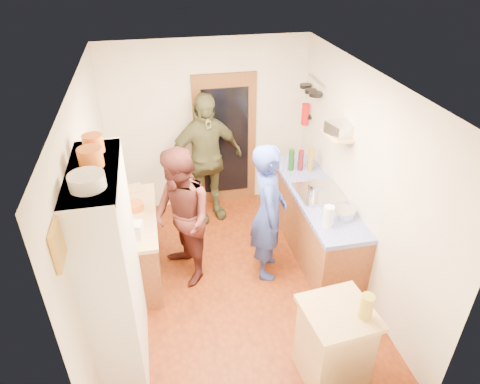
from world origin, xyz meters
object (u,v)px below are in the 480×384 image
object	(u,v)px
person_hob	(271,214)
person_back	(206,159)
hutch_body	(113,274)
person_left	(182,216)
right_counter_base	(313,222)
island_base	(333,346)

from	to	relation	value
person_hob	person_back	distance (m)	1.55
hutch_body	person_hob	world-z (taller)	hutch_body
person_left	person_back	size ratio (longest dim) A/B	0.90
right_counter_base	island_base	bearing A→B (deg)	-105.03
person_hob	person_left	bearing A→B (deg)	92.20
hutch_body	right_counter_base	distance (m)	2.90
hutch_body	person_left	xyz separation A→B (m)	(0.72, 1.12, -0.21)
hutch_body	island_base	bearing A→B (deg)	-19.39
hutch_body	right_counter_base	xyz separation A→B (m)	(2.50, 1.30, -0.68)
person_left	person_back	bearing A→B (deg)	141.10
hutch_body	person_back	world-z (taller)	hutch_body
hutch_body	right_counter_base	world-z (taller)	hutch_body
island_base	person_back	world-z (taller)	person_back
right_counter_base	person_back	xyz separation A→B (m)	(-1.30, 1.07, 0.57)
right_counter_base	person_left	size ratio (longest dim) A/B	1.24
person_hob	person_left	xyz separation A→B (m)	(-1.06, 0.18, -0.01)
island_base	hutch_body	bearing A→B (deg)	160.61
hutch_body	person_hob	size ratio (longest dim) A/B	1.22
person_hob	hutch_body	bearing A→B (deg)	129.69
person_hob	person_left	world-z (taller)	person_hob
right_counter_base	person_hob	bearing A→B (deg)	-152.86
right_counter_base	person_back	world-z (taller)	person_back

